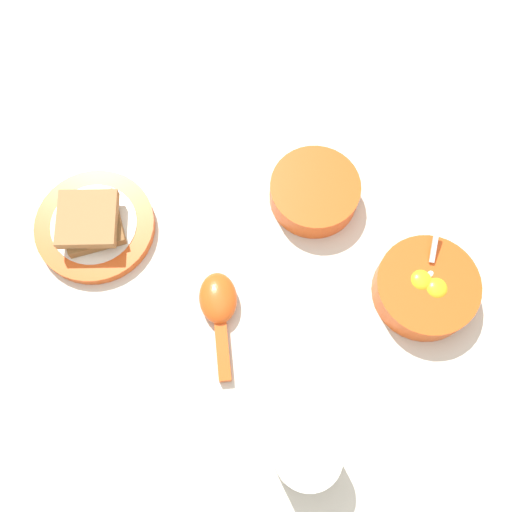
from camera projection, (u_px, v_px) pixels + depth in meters
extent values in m
plane|color=beige|center=(259.00, 274.00, 0.87)|extent=(3.00, 3.00, 0.00)
cylinder|color=#DB5119|center=(425.00, 288.00, 0.84)|extent=(0.14, 0.14, 0.04)
cylinder|color=white|center=(426.00, 287.00, 0.84)|extent=(0.12, 0.12, 0.02)
ellipsoid|color=yellow|center=(421.00, 281.00, 0.83)|extent=(0.03, 0.03, 0.02)
ellipsoid|color=yellow|center=(436.00, 289.00, 0.82)|extent=(0.03, 0.03, 0.02)
cylinder|color=black|center=(429.00, 295.00, 0.82)|extent=(0.03, 0.03, 0.00)
ellipsoid|color=silver|center=(430.00, 275.00, 0.83)|extent=(0.03, 0.02, 0.01)
cube|color=silver|center=(435.00, 243.00, 0.83)|extent=(0.04, 0.04, 0.03)
cylinder|color=#DB5119|center=(95.00, 226.00, 0.89)|extent=(0.18, 0.18, 0.02)
cylinder|color=white|center=(94.00, 224.00, 0.88)|extent=(0.13, 0.13, 0.00)
cube|color=brown|center=(92.00, 223.00, 0.87)|extent=(0.11, 0.11, 0.02)
cube|color=#9E7042|center=(87.00, 219.00, 0.85)|extent=(0.12, 0.12, 0.02)
ellipsoid|color=#DB5119|center=(218.00, 298.00, 0.84)|extent=(0.09, 0.09, 0.03)
cube|color=#DB5119|center=(223.00, 350.00, 0.83)|extent=(0.06, 0.08, 0.02)
cylinder|color=#DB5119|center=(314.00, 192.00, 0.89)|extent=(0.13, 0.13, 0.04)
cylinder|color=white|center=(315.00, 188.00, 0.88)|extent=(0.11, 0.11, 0.01)
cylinder|color=silver|center=(306.00, 457.00, 0.75)|extent=(0.08, 0.08, 0.08)
cylinder|color=#472B16|center=(308.00, 457.00, 0.72)|extent=(0.07, 0.07, 0.01)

